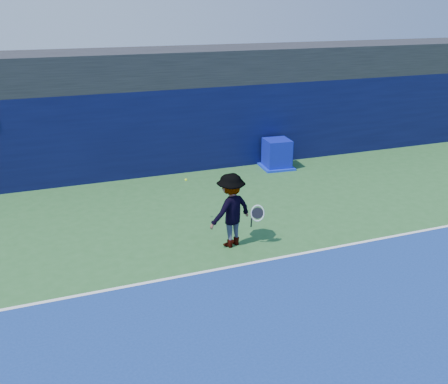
{
  "coord_description": "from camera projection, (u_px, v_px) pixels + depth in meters",
  "views": [
    {
      "loc": [
        -3.56,
        -6.49,
        5.74
      ],
      "look_at": [
        0.85,
        5.2,
        1.0
      ],
      "focal_mm": 40.0,
      "sensor_mm": 36.0,
      "label": 1
    }
  ],
  "objects": [
    {
      "name": "tennis_player",
      "position": [
        231.0,
        210.0,
        12.32
      ],
      "size": [
        1.46,
        1.09,
        1.9
      ],
      "color": "silver",
      "rests_on": "ground"
    },
    {
      "name": "equipment_cart",
      "position": [
        277.0,
        155.0,
        18.42
      ],
      "size": [
        1.21,
        1.21,
        1.08
      ],
      "color": "#0B13A0",
      "rests_on": "ground"
    },
    {
      "name": "stadium_band",
      "position": [
        139.0,
        68.0,
        17.67
      ],
      "size": [
        36.0,
        3.0,
        1.2
      ],
      "primitive_type": "cube",
      "color": "black",
      "rests_on": "back_wall_assembly"
    },
    {
      "name": "back_wall_assembly",
      "position": [
        148.0,
        132.0,
        17.54
      ],
      "size": [
        36.0,
        1.03,
        3.0
      ],
      "color": "#090D36",
      "rests_on": "ground"
    },
    {
      "name": "baseline",
      "position": [
        223.0,
        268.0,
        11.51
      ],
      "size": [
        24.0,
        0.1,
        0.01
      ],
      "primitive_type": "cube",
      "color": "white",
      "rests_on": "ground"
    },
    {
      "name": "tennis_ball",
      "position": [
        186.0,
        180.0,
        13.43
      ],
      "size": [
        0.07,
        0.07,
        0.07
      ],
      "color": "#CEFB1B",
      "rests_on": "ground"
    },
    {
      "name": "ground",
      "position": [
        282.0,
        347.0,
        8.89
      ],
      "size": [
        80.0,
        80.0,
        0.0
      ],
      "primitive_type": "plane",
      "color": "#2B612C",
      "rests_on": "ground"
    }
  ]
}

